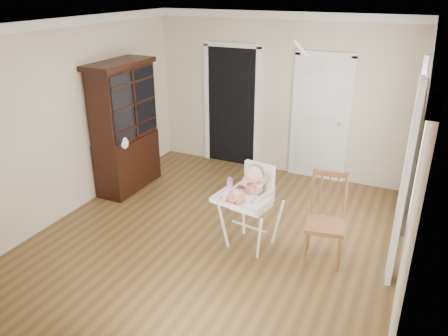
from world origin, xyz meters
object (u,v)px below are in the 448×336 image
at_px(cake, 236,196).
at_px(china_cabinet, 125,127).
at_px(high_chair, 251,198).
at_px(sippy_cup, 230,184).
at_px(dining_chair, 326,221).

bearing_deg(cake, china_cabinet, 155.22).
bearing_deg(high_chair, sippy_cup, -156.92).
xyz_separation_m(high_chair, sippy_cup, (-0.26, -0.06, 0.16)).
distance_m(cake, china_cabinet, 2.63).
xyz_separation_m(high_chair, china_cabinet, (-2.45, 0.80, 0.34)).
bearing_deg(china_cabinet, cake, -24.78).
height_order(high_chair, sippy_cup, high_chair).
bearing_deg(dining_chair, sippy_cup, 179.81).
bearing_deg(china_cabinet, dining_chair, -11.63).
height_order(high_chair, cake, high_chair).
distance_m(sippy_cup, dining_chair, 1.23).
bearing_deg(dining_chair, cake, -166.27).
distance_m(cake, dining_chair, 1.10).
xyz_separation_m(cake, sippy_cup, (-0.19, 0.23, 0.02)).
xyz_separation_m(cake, dining_chair, (0.98, 0.41, -0.31)).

